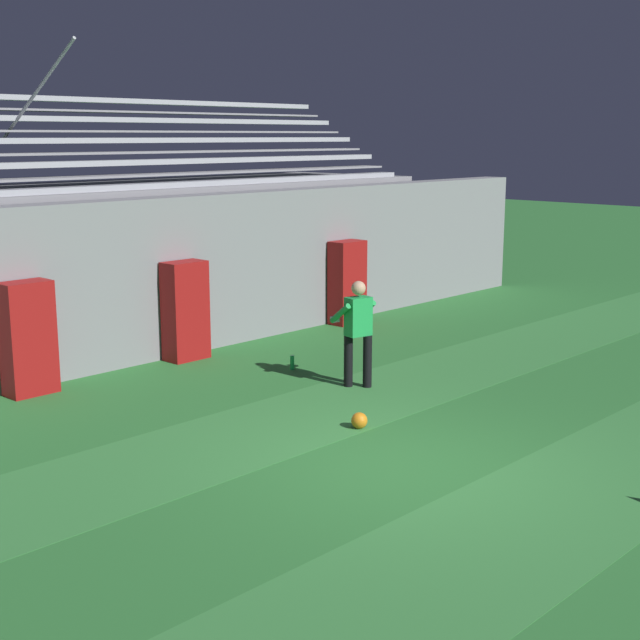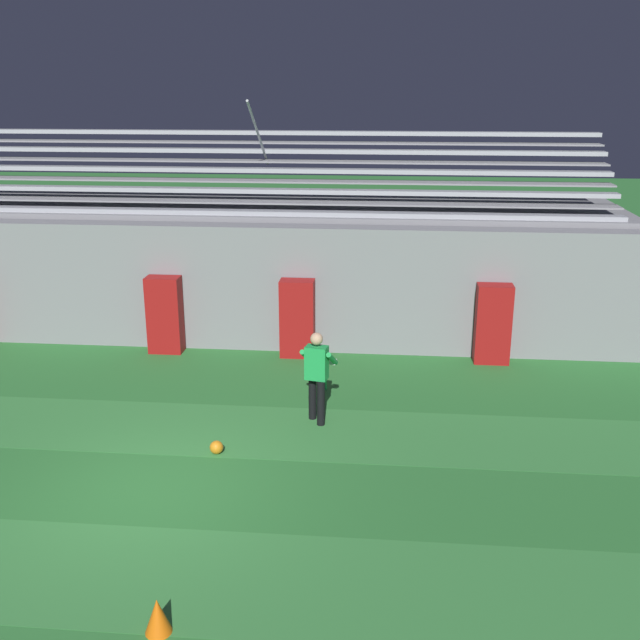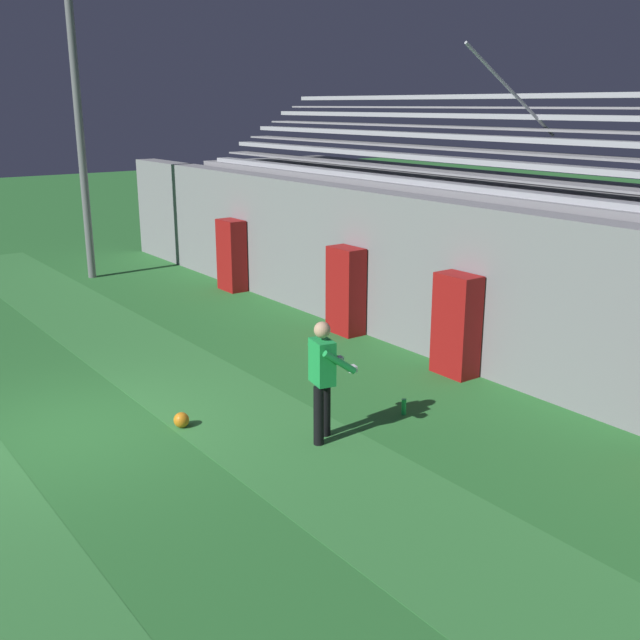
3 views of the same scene
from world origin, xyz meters
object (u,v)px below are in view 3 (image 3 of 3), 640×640
at_px(padding_pillar_gate_left, 346,291).
at_px(goalkeeper, 323,373).
at_px(padding_pillar_gate_right, 456,325).
at_px(soccer_ball, 181,420).
at_px(floodlight_pole, 72,39).
at_px(water_bottle, 404,407).
at_px(padding_pillar_far_left, 232,255).

distance_m(padding_pillar_gate_left, goalkeeper, 4.98).
bearing_deg(padding_pillar_gate_right, soccer_ball, -99.20).
bearing_deg(padding_pillar_gate_left, soccer_ball, -64.84).
relative_size(padding_pillar_gate_right, soccer_ball, 7.84).
bearing_deg(goalkeeper, soccer_ball, -137.78).
xyz_separation_m(padding_pillar_gate_right, goalkeeper, (0.75, -3.31, 0.09)).
xyz_separation_m(floodlight_pole, water_bottle, (11.61, 0.43, -5.78)).
xyz_separation_m(padding_pillar_gate_left, padding_pillar_gate_right, (2.96, 0.00, 0.00)).
distance_m(padding_pillar_gate_right, goalkeeper, 3.40).
height_order(padding_pillar_gate_right, goalkeeper, padding_pillar_gate_right).
distance_m(floodlight_pole, soccer_ball, 11.87).
bearing_deg(padding_pillar_gate_left, water_bottle, -26.44).
xyz_separation_m(padding_pillar_far_left, goalkeeper, (8.18, -3.31, 0.09)).
bearing_deg(water_bottle, soccer_ball, -118.36).
bearing_deg(padding_pillar_gate_right, padding_pillar_far_left, 180.00).
xyz_separation_m(floodlight_pole, goalkeeper, (11.59, -1.03, -4.94)).
bearing_deg(padding_pillar_far_left, padding_pillar_gate_left, 0.00).
relative_size(padding_pillar_gate_left, padding_pillar_far_left, 1.00).
relative_size(floodlight_pole, water_bottle, 39.77).
relative_size(padding_pillar_far_left, soccer_ball, 7.84).
relative_size(padding_pillar_gate_right, padding_pillar_far_left, 1.00).
relative_size(padding_pillar_gate_right, goalkeeper, 1.03).
distance_m(padding_pillar_gate_left, soccer_ball, 5.23).
xyz_separation_m(padding_pillar_far_left, floodlight_pole, (-3.41, -2.28, 5.03)).
bearing_deg(soccer_ball, padding_pillar_gate_left, 115.16).
height_order(padding_pillar_far_left, floodlight_pole, floodlight_pole).
distance_m(padding_pillar_far_left, water_bottle, 8.44).
distance_m(padding_pillar_gate_left, water_bottle, 4.23).
distance_m(floodlight_pole, goalkeeper, 12.64).
bearing_deg(goalkeeper, water_bottle, 89.28).
xyz_separation_m(padding_pillar_gate_left, water_bottle, (3.73, -1.85, -0.74)).
height_order(padding_pillar_gate_right, soccer_ball, padding_pillar_gate_right).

